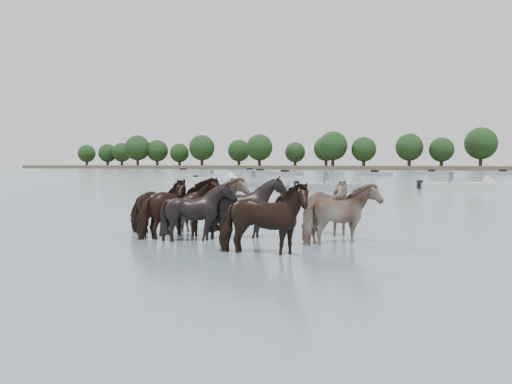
% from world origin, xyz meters
% --- Properties ---
extents(ground, '(400.00, 400.00, 0.00)m').
position_xyz_m(ground, '(0.00, 0.00, 0.00)').
color(ground, slate).
rests_on(ground, ground).
extents(shoreline, '(160.00, 30.00, 1.00)m').
position_xyz_m(shoreline, '(-70.00, 150.00, 0.50)').
color(shoreline, '#4C4233').
rests_on(shoreline, ground).
extents(pony_herd, '(6.64, 5.15, 1.71)m').
position_xyz_m(pony_herd, '(-1.02, -0.52, 0.65)').
color(pony_herd, black).
rests_on(pony_herd, ground).
extents(motorboat_a, '(4.99, 1.85, 1.92)m').
position_xyz_m(motorboat_a, '(-11.17, 26.07, 0.23)').
color(motorboat_a, gray).
rests_on(motorboat_a, ground).
extents(motorboat_b, '(5.37, 2.82, 1.92)m').
position_xyz_m(motorboat_b, '(-4.55, 23.24, 0.23)').
color(motorboat_b, gray).
rests_on(motorboat_b, ground).
extents(motorboat_c, '(5.88, 4.12, 1.92)m').
position_xyz_m(motorboat_c, '(2.89, 29.00, 0.22)').
color(motorboat_c, silver).
rests_on(motorboat_c, ground).
extents(motorboat_f, '(4.91, 1.61, 1.92)m').
position_xyz_m(motorboat_f, '(-19.39, 34.69, 0.23)').
color(motorboat_f, silver).
rests_on(motorboat_f, ground).
extents(distant_flotilla, '(107.33, 25.27, 0.93)m').
position_xyz_m(distant_flotilla, '(-0.34, 74.48, 0.26)').
color(distant_flotilla, gray).
rests_on(distant_flotilla, ground).
extents(treeline, '(148.12, 23.99, 11.94)m').
position_xyz_m(treeline, '(-65.56, 150.91, 6.29)').
color(treeline, '#382619').
rests_on(treeline, ground).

